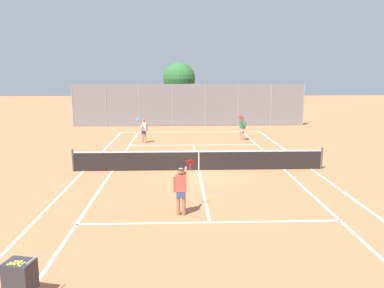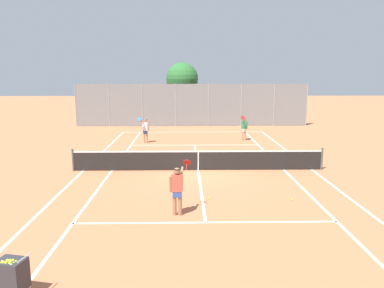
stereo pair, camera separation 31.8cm
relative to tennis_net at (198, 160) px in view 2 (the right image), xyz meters
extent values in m
plane|color=#C67047|center=(0.00, 0.00, -0.51)|extent=(120.00, 120.00, 0.00)
cube|color=silver|center=(0.00, 11.90, -0.51)|extent=(11.00, 0.10, 0.01)
cube|color=silver|center=(-5.50, 0.00, -0.51)|extent=(0.10, 23.80, 0.01)
cube|color=silver|center=(5.50, 0.00, -0.51)|extent=(0.10, 23.80, 0.01)
cube|color=silver|center=(-4.13, 0.00, -0.51)|extent=(0.10, 23.80, 0.01)
cube|color=silver|center=(4.13, 0.00, -0.51)|extent=(0.10, 23.80, 0.01)
cube|color=silver|center=(0.00, -6.40, -0.51)|extent=(8.26, 0.10, 0.01)
cube|color=silver|center=(0.00, 6.40, -0.51)|extent=(8.26, 0.10, 0.01)
cube|color=silver|center=(0.00, 0.00, -0.51)|extent=(0.10, 12.80, 0.01)
cylinder|color=#474C47|center=(-5.95, 0.00, 0.03)|extent=(0.10, 0.10, 1.07)
cylinder|color=#474C47|center=(5.95, 0.00, 0.03)|extent=(0.10, 0.10, 1.07)
cube|color=black|center=(0.00, 0.00, -0.04)|extent=(11.90, 0.02, 0.89)
cube|color=white|center=(0.00, 0.00, 0.41)|extent=(11.90, 0.03, 0.06)
cube|color=white|center=(0.00, 0.00, -0.06)|extent=(0.05, 0.03, 0.89)
cube|color=#2D2D33|center=(-4.19, -10.30, 0.02)|extent=(0.65, 0.56, 0.64)
cylinder|color=#B7B7BC|center=(-4.39, -10.05, -0.35)|extent=(0.02, 0.02, 0.16)
cylinder|color=#B7B7BC|center=(-3.90, -10.17, -0.35)|extent=(0.02, 0.02, 0.16)
cylinder|color=#B7B7BC|center=(-3.86, -10.38, 0.44)|extent=(0.12, 0.43, 0.02)
sphere|color=#D1DB33|center=(-4.10, -10.47, 0.32)|extent=(0.07, 0.07, 0.07)
sphere|color=#D1DB33|center=(-4.15, -10.44, 0.31)|extent=(0.07, 0.07, 0.07)
sphere|color=#D1DB33|center=(-4.22, -10.42, 0.35)|extent=(0.07, 0.07, 0.07)
sphere|color=#D1DB33|center=(-4.29, -10.41, 0.35)|extent=(0.07, 0.07, 0.07)
sphere|color=#D1DB33|center=(-4.36, -10.41, 0.33)|extent=(0.07, 0.07, 0.07)
sphere|color=#D1DB33|center=(-4.08, -10.40, 0.32)|extent=(0.07, 0.07, 0.07)
sphere|color=#D1DB33|center=(-4.15, -10.38, 0.33)|extent=(0.07, 0.07, 0.07)
sphere|color=#D1DB33|center=(-4.21, -10.37, 0.31)|extent=(0.07, 0.07, 0.07)
sphere|color=#D1DB33|center=(-4.27, -10.36, 0.32)|extent=(0.07, 0.07, 0.07)
sphere|color=#D1DB33|center=(-4.34, -10.34, 0.32)|extent=(0.07, 0.07, 0.07)
sphere|color=#D1DB33|center=(-4.06, -10.34, 0.32)|extent=(0.07, 0.07, 0.07)
sphere|color=#D1DB33|center=(-4.13, -10.32, 0.34)|extent=(0.07, 0.07, 0.07)
sphere|color=#D1DB33|center=(-4.20, -10.31, 0.33)|extent=(0.07, 0.07, 0.07)
sphere|color=#D1DB33|center=(-4.26, -10.29, 0.33)|extent=(0.07, 0.07, 0.07)
cylinder|color=#936B4C|center=(-0.98, -5.74, -0.10)|extent=(0.13, 0.13, 0.82)
cylinder|color=#936B4C|center=(-0.80, -5.76, -0.10)|extent=(0.13, 0.13, 0.82)
cube|color=#334C8C|center=(-0.89, -5.75, 0.23)|extent=(0.30, 0.22, 0.24)
cube|color=#D84C3F|center=(-0.89, -5.75, 0.59)|extent=(0.36, 0.24, 0.56)
sphere|color=#936B4C|center=(-0.89, -5.75, 0.98)|extent=(0.22, 0.22, 0.22)
cylinder|color=black|center=(-0.89, -5.75, 1.05)|extent=(0.23, 0.23, 0.02)
cylinder|color=#936B4C|center=(-1.11, -5.72, 0.53)|extent=(0.08, 0.08, 0.52)
cylinder|color=#936B4C|center=(-0.74, -5.63, 0.88)|extent=(0.14, 0.46, 0.35)
cylinder|color=maroon|center=(-0.58, -5.39, 1.04)|extent=(0.06, 0.25, 0.22)
cylinder|color=maroon|center=(-0.56, -5.27, 1.15)|extent=(0.30, 0.23, 0.23)
cylinder|color=tan|center=(-3.18, 7.28, -0.10)|extent=(0.13, 0.13, 0.82)
cylinder|color=tan|center=(-3.35, 7.31, -0.10)|extent=(0.13, 0.13, 0.82)
cube|color=#334C8C|center=(-3.26, 7.29, 0.23)|extent=(0.30, 0.22, 0.24)
cube|color=white|center=(-3.26, 7.29, 0.59)|extent=(0.36, 0.24, 0.56)
sphere|color=tan|center=(-3.26, 7.29, 0.98)|extent=(0.22, 0.22, 0.22)
cylinder|color=black|center=(-3.26, 7.29, 1.05)|extent=(0.23, 0.23, 0.02)
cylinder|color=tan|center=(-3.05, 7.27, 0.53)|extent=(0.08, 0.08, 0.52)
cylinder|color=tan|center=(-3.41, 7.17, 0.88)|extent=(0.14, 0.46, 0.35)
cylinder|color=#1E4C99|center=(-3.57, 6.93, 1.04)|extent=(0.06, 0.25, 0.22)
cylinder|color=#1E4C99|center=(-3.59, 6.81, 1.15)|extent=(0.30, 0.23, 0.23)
cylinder|color=tan|center=(3.55, 8.14, -0.10)|extent=(0.13, 0.13, 0.82)
cylinder|color=tan|center=(3.37, 8.12, -0.10)|extent=(0.13, 0.13, 0.82)
cube|color=beige|center=(3.46, 8.13, 0.23)|extent=(0.30, 0.22, 0.24)
cube|color=#338C59|center=(3.46, 8.13, 0.59)|extent=(0.36, 0.24, 0.56)
sphere|color=tan|center=(3.46, 8.13, 0.98)|extent=(0.22, 0.22, 0.22)
cylinder|color=black|center=(3.46, 8.13, 1.05)|extent=(0.23, 0.23, 0.02)
cylinder|color=tan|center=(3.67, 8.16, 0.53)|extent=(0.08, 0.08, 0.52)
cylinder|color=tan|center=(3.35, 7.97, 0.88)|extent=(0.14, 0.46, 0.35)
cylinder|color=maroon|center=(3.25, 7.70, 1.04)|extent=(0.07, 0.25, 0.22)
cylinder|color=maroon|center=(3.27, 7.58, 1.15)|extent=(0.30, 0.23, 0.23)
sphere|color=#D1DB33|center=(0.25, -4.18, -0.48)|extent=(0.07, 0.07, 0.07)
sphere|color=#D1DB33|center=(3.30, -4.39, -0.48)|extent=(0.07, 0.07, 0.07)
sphere|color=#D1DB33|center=(4.12, 3.47, -0.48)|extent=(0.07, 0.07, 0.07)
cylinder|color=gray|center=(-10.12, 15.36, 1.34)|extent=(0.08, 0.08, 3.70)
cylinder|color=gray|center=(-7.23, 15.36, 1.34)|extent=(0.08, 0.08, 3.70)
cylinder|color=gray|center=(-4.34, 15.36, 1.34)|extent=(0.08, 0.08, 3.70)
cylinder|color=gray|center=(-1.45, 15.36, 1.34)|extent=(0.08, 0.08, 3.70)
cylinder|color=gray|center=(1.45, 15.36, 1.34)|extent=(0.08, 0.08, 3.70)
cylinder|color=gray|center=(4.34, 15.36, 1.34)|extent=(0.08, 0.08, 3.70)
cylinder|color=gray|center=(7.23, 15.36, 1.34)|extent=(0.08, 0.08, 3.70)
cylinder|color=gray|center=(10.12, 15.36, 1.34)|extent=(0.08, 0.08, 3.70)
cube|color=slate|center=(0.00, 15.36, 1.34)|extent=(20.25, 0.02, 3.66)
cylinder|color=brown|center=(-0.87, 17.93, 1.01)|extent=(0.23, 0.23, 3.03)
sphere|color=#2D6B33|center=(-0.87, 17.93, 3.57)|extent=(2.99, 2.99, 2.99)
sphere|color=#2D6B33|center=(-1.21, 17.89, 3.20)|extent=(1.91, 1.91, 1.91)
camera|label=1|loc=(-0.95, -17.38, 4.07)|focal=35.00mm
camera|label=2|loc=(-0.64, -17.39, 4.07)|focal=35.00mm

